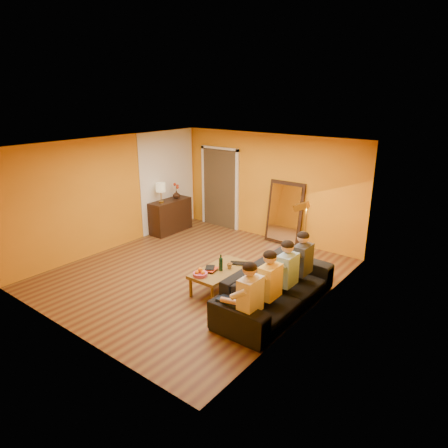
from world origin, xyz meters
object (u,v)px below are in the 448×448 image
Objects in this scene: sofa at (277,288)px; person_far_right at (302,265)px; table_lamp at (161,193)px; tumbler at (229,266)px; mirror_frame at (285,213)px; person_far_left at (250,301)px; person_mid_left at (270,287)px; person_mid_right at (287,275)px; laptop at (239,264)px; wine_bottle at (221,263)px; vase at (176,195)px; floor_lamp at (305,239)px; dog at (273,284)px; sideboard at (171,216)px; coffee_table at (220,279)px.

sofa is 2.06× the size of person_far_right.
tumbler is at bearing -23.16° from table_lamp.
mirror_frame is 4.13m from person_far_left.
person_mid_left is 1.00× the size of person_mid_right.
sofa is 2.06× the size of person_mid_right.
laptop is at bearing 130.82° from person_far_left.
table_lamp reaches higher than person_mid_right.
sofa is (4.24, -1.43, -0.74)m from table_lamp.
vase reaches higher than wine_bottle.
person_far_right is (1.58, -2.16, -0.15)m from mirror_frame.
person_mid_left is 1.10m from person_far_right.
table_lamp is 1.65× the size of wine_bottle.
person_mid_right is at bearing -59.74° from mirror_frame.
vase is at bearing 90.00° from table_lamp.
floor_lamp reaches higher than person_mid_left.
person_mid_left is 3.42× the size of laptop.
dog is 0.89m from tumbler.
person_mid_left is at bearing 90.00° from person_far_left.
dog is at bearing -35.18° from laptop.
sofa is 0.53m from person_mid_left.
vase is at bearing 149.04° from tumbler.
sideboard is 3.96m from floor_lamp.
person_far_right is 1.32m from tumbler.
person_far_left reaches higher than sideboard.
wine_bottle is (-1.12, -0.11, 0.21)m from sofa.
sofa is at bearing -101.31° from person_far_right.
sideboard reaches higher than laptop.
person_mid_left is at bearing -163.89° from sofa.
table_lamp reaches higher than person_far_right.
person_mid_right is (0.42, -1.47, -0.11)m from floor_lamp.
person_mid_right is at bearing -90.00° from person_far_right.
wine_bottle is at bearing -112.38° from tumbler.
coffee_table is 1.92m from floor_lamp.
mirror_frame reaches higher than dog.
person_far_right is 5.97× the size of vase.
sofa is at bearing -88.11° from floor_lamp.
laptop is (0.18, 0.35, 0.22)m from coffee_table.
person_mid_right reaches higher than laptop.
sideboard is 3.63m from wine_bottle.
mirror_frame is 7.44× the size of vase.
mirror_frame is 2.68m from person_far_right.
person_mid_left reaches higher than sideboard.
floor_lamp reaches higher than person_far_right.
person_far_left is (0.32, -1.20, 0.30)m from dog.
tumbler is at bearing 86.63° from sofa.
coffee_table is at bearing -173.03° from person_mid_right.
mirror_frame reaches higher than floor_lamp.
coffee_table is 1.00× the size of person_mid_left.
sideboard reaches higher than dog.
laptop is 3.70m from vase.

